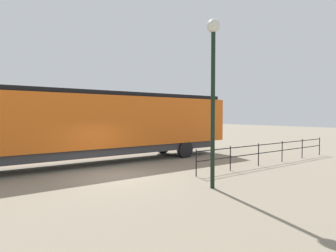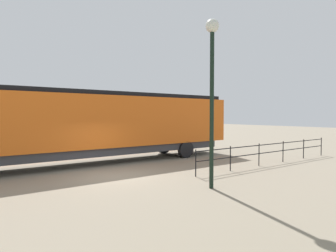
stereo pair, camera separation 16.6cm
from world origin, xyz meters
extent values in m
plane|color=gray|center=(0.00, 0.00, 0.00)|extent=(120.00, 120.00, 0.00)
cube|color=orange|center=(-3.64, 0.13, 2.43)|extent=(2.83, 18.73, 2.86)
cube|color=black|center=(-3.64, 8.48, 2.00)|extent=(2.72, 2.04, 2.00)
cube|color=black|center=(-3.64, 0.13, 3.98)|extent=(2.55, 17.98, 0.24)
cube|color=#38383D|center=(-3.64, 0.13, 0.78)|extent=(2.55, 17.23, 0.45)
cylinder|color=black|center=(-4.91, 6.13, 0.55)|extent=(0.30, 1.10, 1.10)
cylinder|color=black|center=(-2.37, 6.13, 0.55)|extent=(0.30, 1.10, 1.10)
cylinder|color=black|center=(4.12, 2.07, 2.97)|extent=(0.16, 0.16, 5.95)
sphere|color=silver|center=(4.12, 2.07, 6.10)|extent=(0.50, 0.50, 0.50)
cube|color=black|center=(2.26, 8.64, 1.13)|extent=(0.04, 11.43, 0.04)
cube|color=black|center=(2.26, 8.64, 0.68)|extent=(0.04, 11.43, 0.04)
cylinder|color=black|center=(2.26, 2.93, 0.62)|extent=(0.05, 0.05, 1.23)
cylinder|color=black|center=(2.26, 5.21, 0.62)|extent=(0.05, 0.05, 1.23)
cylinder|color=black|center=(2.26, 7.50, 0.62)|extent=(0.05, 0.05, 1.23)
cylinder|color=black|center=(2.26, 9.78, 0.62)|extent=(0.05, 0.05, 1.23)
cylinder|color=black|center=(2.26, 12.07, 0.62)|extent=(0.05, 0.05, 1.23)
cylinder|color=black|center=(2.26, 14.35, 0.62)|extent=(0.05, 0.05, 1.23)
camera|label=1|loc=(11.68, -5.58, 2.78)|focal=30.15mm
camera|label=2|loc=(11.78, -5.44, 2.78)|focal=30.15mm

